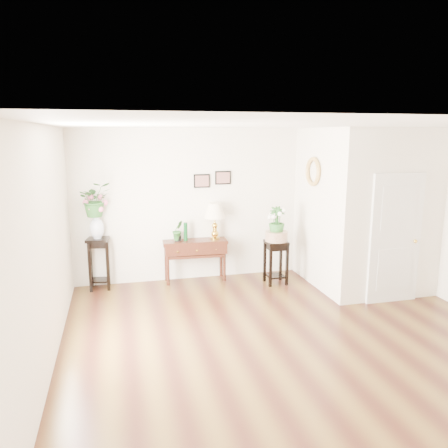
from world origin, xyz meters
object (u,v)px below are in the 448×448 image
object	(u,v)px
console_table	(195,260)
plant_stand_b	(276,262)
table_lamp	(215,220)
plant_stand_a	(99,263)

from	to	relation	value
console_table	plant_stand_b	world-z (taller)	plant_stand_b
table_lamp	plant_stand_b	size ratio (longest dim) A/B	0.86
table_lamp	console_table	bearing A→B (deg)	180.00
console_table	table_lamp	size ratio (longest dim) A/B	1.71
console_table	plant_stand_a	size ratio (longest dim) A/B	1.28
plant_stand_a	plant_stand_b	distance (m)	3.16
plant_stand_a	console_table	bearing A→B (deg)	0.00
table_lamp	plant_stand_a	xyz separation A→B (m)	(-2.10, 0.00, -0.67)
plant_stand_a	plant_stand_b	world-z (taller)	plant_stand_a
console_table	plant_stand_b	bearing A→B (deg)	-16.28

